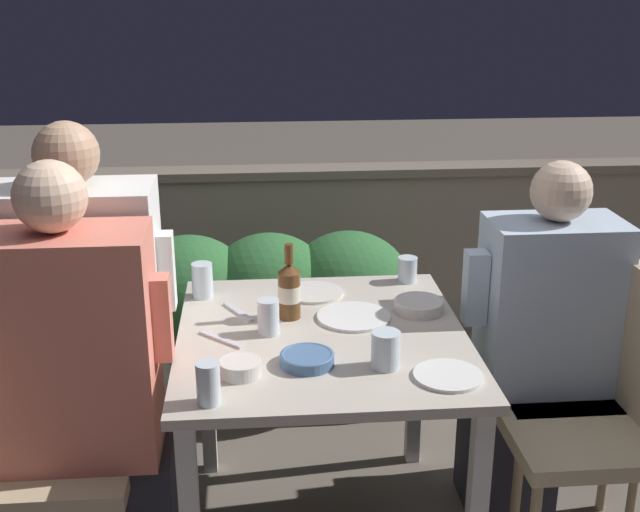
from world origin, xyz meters
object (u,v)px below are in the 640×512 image
(person_coral_top, at_px, (84,391))
(person_blue_shirt, at_px, (536,342))
(chair_left_near, at_px, (13,427))
(chair_left_far, at_px, (34,380))
(chair_right_near, at_px, (617,398))
(beer_bottle, at_px, (289,290))
(person_white_polo, at_px, (95,339))
(chair_right_far, at_px, (595,356))

(person_coral_top, relative_size, person_blue_shirt, 1.08)
(chair_left_near, xyz_separation_m, chair_left_far, (-0.01, 0.28, 0.00))
(chair_left_near, height_order, chair_right_near, same)
(beer_bottle, bearing_deg, chair_right_near, -14.86)
(chair_left_near, bearing_deg, person_coral_top, -0.00)
(person_coral_top, relative_size, chair_right_near, 1.42)
(chair_left_near, xyz_separation_m, chair_right_near, (1.76, 0.02, 0.00))
(chair_left_far, bearing_deg, chair_right_near, -8.58)
(person_coral_top, distance_m, person_white_polo, 0.29)
(person_blue_shirt, distance_m, beer_bottle, 0.84)
(person_blue_shirt, bearing_deg, chair_right_far, -0.00)
(person_white_polo, height_order, chair_right_near, person_white_polo)
(chair_left_near, distance_m, beer_bottle, 0.88)
(person_white_polo, xyz_separation_m, person_blue_shirt, (1.41, 0.01, -0.07))
(chair_left_near, relative_size, chair_left_far, 1.00)
(chair_left_far, relative_size, person_white_polo, 0.68)
(person_blue_shirt, xyz_separation_m, beer_bottle, (-0.81, -0.02, 0.22))
(chair_left_far, bearing_deg, person_white_polo, 0.00)
(chair_right_near, relative_size, person_blue_shirt, 0.76)
(chair_right_far, distance_m, person_blue_shirt, 0.22)
(chair_left_near, height_order, person_blue_shirt, person_blue_shirt)
(beer_bottle, bearing_deg, person_blue_shirt, 1.32)
(chair_left_near, distance_m, person_coral_top, 0.23)
(person_white_polo, distance_m, chair_right_near, 1.60)
(person_coral_top, xyz_separation_m, person_white_polo, (-0.02, 0.28, 0.03))
(chair_left_far, distance_m, person_white_polo, 0.24)
(chair_right_far, bearing_deg, person_blue_shirt, 180.00)
(chair_right_far, relative_size, beer_bottle, 3.80)
(beer_bottle, bearing_deg, person_coral_top, -155.09)
(chair_left_near, relative_size, chair_right_far, 1.00)
(person_coral_top, height_order, person_blue_shirt, person_coral_top)
(person_coral_top, relative_size, chair_right_far, 1.42)
(person_coral_top, relative_size, person_white_polo, 0.96)
(person_coral_top, distance_m, beer_bottle, 0.67)
(chair_left_near, relative_size, person_coral_top, 0.70)
(beer_bottle, bearing_deg, chair_left_far, 179.25)
(chair_right_near, xyz_separation_m, beer_bottle, (-0.97, 0.26, 0.28))
(chair_left_far, distance_m, beer_bottle, 0.85)
(chair_right_far, bearing_deg, chair_right_near, -99.38)
(person_white_polo, relative_size, person_blue_shirt, 1.12)
(chair_left_far, xyz_separation_m, beer_bottle, (0.81, -0.01, 0.28))
(chair_left_near, bearing_deg, chair_left_far, 92.79)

